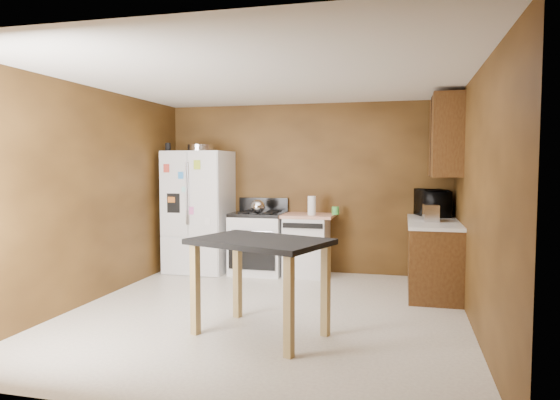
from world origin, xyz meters
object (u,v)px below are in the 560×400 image
at_px(refrigerator, 199,211).
at_px(dishwasher, 307,244).
at_px(pen_cup, 168,147).
at_px(gas_range, 258,242).
at_px(island, 260,254).
at_px(kettle, 258,207).
at_px(green_canister, 335,211).
at_px(microwave, 432,204).
at_px(paper_towel, 312,206).
at_px(toaster, 431,213).
at_px(roasting_pan, 201,148).

bearing_deg(refrigerator, dishwasher, 2.99).
bearing_deg(pen_cup, refrigerator, 15.93).
distance_m(gas_range, island, 2.71).
distance_m(kettle, green_canister, 1.11).
bearing_deg(microwave, paper_towel, 78.21).
bearing_deg(green_canister, refrigerator, -176.29).
bearing_deg(toaster, paper_towel, 158.99).
bearing_deg(gas_range, green_canister, 3.62).
xyz_separation_m(green_canister, dishwasher, (-0.41, -0.05, -0.49)).
distance_m(microwave, dishwasher, 1.83).
height_order(toaster, dishwasher, toaster).
relative_size(green_canister, dishwasher, 0.13).
distance_m(roasting_pan, gas_range, 1.64).
bearing_deg(pen_cup, roasting_pan, 11.99).
bearing_deg(gas_range, pen_cup, -172.21).
distance_m(paper_towel, toaster, 1.67).
distance_m(pen_cup, kettle, 1.62).
xyz_separation_m(green_canister, toaster, (1.27, -0.64, 0.06)).
height_order(toaster, refrigerator, refrigerator).
xyz_separation_m(pen_cup, toaster, (3.74, -0.38, -0.86)).
distance_m(kettle, dishwasher, 0.89).
bearing_deg(kettle, refrigerator, 174.80).
distance_m(paper_towel, gas_range, 0.99).
relative_size(gas_range, island, 0.78).
relative_size(kettle, microwave, 0.34).
bearing_deg(green_canister, roasting_pan, -175.59).
bearing_deg(dishwasher, toaster, -19.41).
xyz_separation_m(green_canister, refrigerator, (-2.04, -0.13, -0.05)).
distance_m(paper_towel, refrigerator, 1.72).
relative_size(refrigerator, island, 1.28).
distance_m(microwave, gas_range, 2.52).
xyz_separation_m(pen_cup, microwave, (3.79, 0.27, -0.80)).
bearing_deg(paper_towel, dishwasher, 133.22).
relative_size(microwave, dishwasher, 0.67).
distance_m(green_canister, microwave, 1.33).
relative_size(pen_cup, paper_towel, 0.46).
xyz_separation_m(microwave, island, (-1.67, -2.66, -0.30)).
distance_m(green_canister, gas_range, 1.23).
height_order(paper_towel, microwave, microwave).
bearing_deg(green_canister, dishwasher, -173.40).
relative_size(green_canister, island, 0.08).
height_order(paper_towel, island, paper_towel).
height_order(kettle, dishwasher, kettle).
height_order(green_canister, island, green_canister).
relative_size(roasting_pan, paper_towel, 1.46).
bearing_deg(dishwasher, roasting_pan, -176.15).
bearing_deg(island, microwave, 57.95).
height_order(roasting_pan, kettle, roasting_pan).
bearing_deg(green_canister, pen_cup, -174.10).
xyz_separation_m(pen_cup, kettle, (1.38, 0.04, -0.86)).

